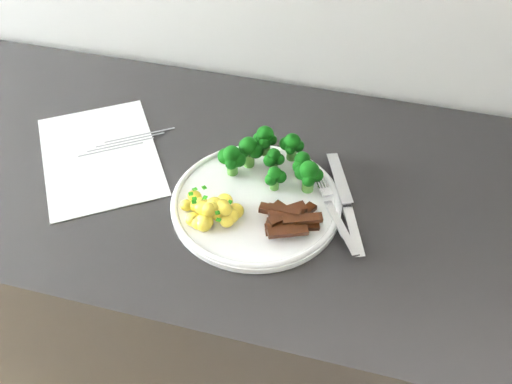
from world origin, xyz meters
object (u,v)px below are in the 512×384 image
(plate, at_px, (256,202))
(broccoli, at_px, (272,157))
(potatoes, at_px, (213,211))
(beef_strips, at_px, (289,218))
(counter, at_px, (221,318))
(knife, at_px, (349,214))
(fork, at_px, (335,214))
(recipe_paper, at_px, (100,155))

(plate, distance_m, broccoli, 0.08)
(potatoes, relative_size, beef_strips, 1.03)
(counter, relative_size, broccoli, 13.20)
(broccoli, xyz_separation_m, beef_strips, (0.05, -0.10, -0.02))
(plate, bearing_deg, knife, 4.19)
(potatoes, distance_m, fork, 0.19)
(potatoes, bearing_deg, counter, 111.81)
(plate, relative_size, potatoes, 2.67)
(knife, bearing_deg, plate, -175.81)
(broccoli, relative_size, fork, 1.05)
(potatoes, xyz_separation_m, fork, (0.18, 0.05, -0.01))
(potatoes, bearing_deg, plate, 43.26)
(counter, bearing_deg, fork, -11.80)
(counter, distance_m, recipe_paper, 0.48)
(counter, relative_size, fork, 13.92)
(recipe_paper, bearing_deg, knife, -4.34)
(fork, relative_size, knife, 0.78)
(recipe_paper, bearing_deg, fork, -6.47)
(fork, bearing_deg, recipe_paper, 173.53)
(recipe_paper, height_order, beef_strips, beef_strips)
(broccoli, bearing_deg, fork, -32.01)
(broccoli, bearing_deg, counter, -164.30)
(knife, bearing_deg, counter, 172.48)
(broccoli, bearing_deg, beef_strips, -63.45)
(broccoli, distance_m, fork, 0.14)
(recipe_paper, bearing_deg, plate, -8.56)
(recipe_paper, height_order, broccoli, broccoli)
(recipe_paper, distance_m, fork, 0.42)
(counter, xyz_separation_m, knife, (0.24, -0.03, 0.44))
(plate, distance_m, knife, 0.15)
(potatoes, xyz_separation_m, beef_strips, (0.11, 0.02, -0.00))
(recipe_paper, xyz_separation_m, fork, (0.42, -0.05, 0.02))
(potatoes, height_order, knife, potatoes)
(beef_strips, relative_size, fork, 0.59)
(recipe_paper, distance_m, beef_strips, 0.36)
(potatoes, xyz_separation_m, knife, (0.20, 0.06, -0.02))
(broccoli, bearing_deg, knife, -23.42)
(counter, xyz_separation_m, broccoli, (0.10, 0.03, 0.48))
(plate, xyz_separation_m, broccoli, (0.01, 0.07, 0.04))
(plate, xyz_separation_m, potatoes, (-0.05, -0.05, 0.02))
(recipe_paper, bearing_deg, beef_strips, -12.25)
(counter, distance_m, fork, 0.50)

